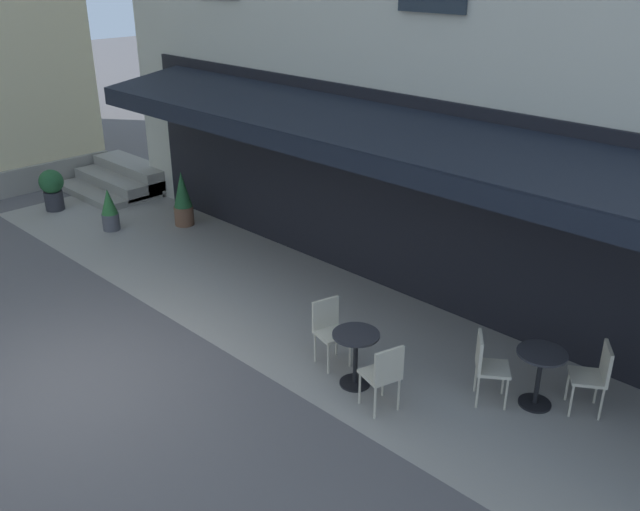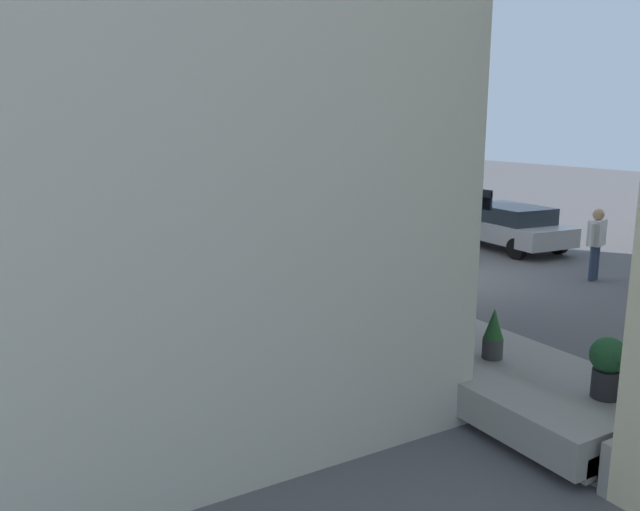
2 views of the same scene
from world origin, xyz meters
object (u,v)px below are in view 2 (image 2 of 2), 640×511
(cafe_chair_cream_by_window, at_px, (260,243))
(cafe_chair_cream_under_awning, at_px, (206,219))
(cafe_chair_cream_kerbside, at_px, (236,222))
(cafe_chair_cream_back_row, at_px, (202,210))
(cafe_table_mid_terrace, at_px, (311,251))
(walking_pedestrian_in_white, at_px, (596,239))
(potted_plant_mid_terrace, at_px, (608,364))
(potted_plant_under_sign, at_px, (493,334))
(potted_plant_by_steps, at_px, (405,324))
(cafe_chair_cream_near_door, at_px, (221,240))
(seated_patron_in_olive, at_px, (230,217))
(cafe_table_far_end, at_px, (193,209))
(cafe_table_near_entrance, at_px, (240,244))
(parked_car_silver, at_px, (505,225))
(cafe_chair_cream_facing_street, at_px, (318,254))
(cafe_chair_cream_corner_right, at_px, (306,244))
(cafe_chair_cream_corner_left, at_px, (186,206))
(seated_companion_in_black, at_px, (188,203))
(cafe_table_streetside, at_px, (221,222))

(cafe_chair_cream_by_window, relative_size, cafe_chair_cream_under_awning, 1.00)
(cafe_chair_cream_kerbside, height_order, cafe_chair_cream_back_row, same)
(cafe_table_mid_terrace, relative_size, walking_pedestrian_in_white, 0.42)
(cafe_chair_cream_under_awning, height_order, potted_plant_mid_terrace, cafe_chair_cream_under_awning)
(cafe_chair_cream_kerbside, bearing_deg, potted_plant_under_sign, -2.81)
(walking_pedestrian_in_white, xyz_separation_m, potted_plant_by_steps, (1.74, -7.16, -0.48))
(walking_pedestrian_in_white, bearing_deg, cafe_chair_cream_near_door, -134.87)
(cafe_chair_cream_back_row, height_order, seated_patron_in_olive, seated_patron_in_olive)
(potted_plant_mid_terrace, xyz_separation_m, potted_plant_under_sign, (-1.93, -0.25, -0.08))
(cafe_table_far_end, distance_m, potted_plant_mid_terrace, 18.19)
(cafe_chair_cream_by_window, bearing_deg, cafe_chair_cream_back_row, 172.40)
(cafe_table_near_entrance, xyz_separation_m, cafe_table_mid_terrace, (1.87, 1.23, 0.00))
(cafe_table_far_end, xyz_separation_m, potted_plant_under_sign, (16.26, -0.58, -0.07))
(potted_plant_under_sign, distance_m, parked_car_silver, 9.68)
(cafe_chair_cream_near_door, distance_m, cafe_chair_cream_facing_street, 3.33)
(cafe_chair_cream_by_window, relative_size, seated_patron_in_olive, 0.71)
(cafe_chair_cream_back_row, xyz_separation_m, parked_car_silver, (9.07, 6.42, 0.16))
(cafe_table_mid_terrace, distance_m, cafe_chair_cream_corner_right, 0.63)
(cafe_table_near_entrance, bearing_deg, cafe_chair_cream_corner_left, 171.69)
(cafe_chair_cream_by_window, distance_m, cafe_chair_cream_back_row, 7.26)
(cafe_chair_cream_back_row, bearing_deg, seated_patron_in_olive, -3.28)
(cafe_table_near_entrance, height_order, potted_plant_mid_terrace, potted_plant_mid_terrace)
(cafe_chair_cream_corner_right, relative_size, cafe_chair_cream_kerbside, 1.00)
(cafe_table_near_entrance, xyz_separation_m, cafe_chair_cream_back_row, (-6.68, 1.33, 0.06))
(seated_companion_in_black, bearing_deg, parked_car_silver, 33.02)
(cafe_chair_cream_by_window, xyz_separation_m, parked_car_silver, (1.87, 7.38, 0.16))
(cafe_chair_cream_by_window, relative_size, parked_car_silver, 0.21)
(cafe_table_streetside, xyz_separation_m, cafe_table_far_end, (-3.52, 0.27, 0.00))
(seated_patron_in_olive, relative_size, potted_plant_by_steps, 1.15)
(cafe_chair_cream_near_door, xyz_separation_m, walking_pedestrian_in_white, (6.92, 6.95, 0.48))
(cafe_chair_cream_near_door, relative_size, walking_pedestrian_in_white, 0.52)
(cafe_chair_cream_corner_right, xyz_separation_m, cafe_chair_cream_kerbside, (-4.48, -0.17, 0.00))
(potted_plant_by_steps, bearing_deg, cafe_chair_cream_facing_street, 164.00)
(cafe_table_near_entrance, height_order, seated_patron_in_olive, seated_patron_in_olive)
(cafe_chair_cream_facing_street, bearing_deg, walking_pedestrian_in_white, 54.78)
(cafe_table_near_entrance, xyz_separation_m, cafe_chair_cream_facing_street, (2.48, 1.07, 0.06))
(cafe_chair_cream_facing_street, relative_size, cafe_table_streetside, 1.21)
(cafe_chair_cream_by_window, distance_m, cafe_chair_cream_kerbside, 3.83)
(seated_companion_in_black, xyz_separation_m, potted_plant_by_steps, (15.85, -1.73, -0.15))
(cafe_table_near_entrance, bearing_deg, parked_car_silver, 72.90)
(cafe_chair_cream_near_door, relative_size, cafe_chair_cream_kerbside, 1.00)
(cafe_table_streetside, distance_m, walking_pedestrian_in_white, 11.65)
(cafe_table_near_entrance, bearing_deg, cafe_table_streetside, 165.80)
(cafe_table_near_entrance, bearing_deg, potted_plant_under_sign, 4.12)
(cafe_table_far_end, xyz_separation_m, parked_car_silver, (9.69, 6.52, 0.22))
(potted_plant_mid_terrace, xyz_separation_m, parked_car_silver, (-8.49, 6.85, 0.21))
(potted_plant_by_steps, bearing_deg, cafe_table_far_end, 173.44)
(cafe_chair_cream_near_door, relative_size, cafe_chair_cream_back_row, 1.00)
(parked_car_silver, bearing_deg, cafe_chair_cream_under_awning, -133.35)
(cafe_chair_cream_near_door, distance_m, seated_companion_in_black, 7.35)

